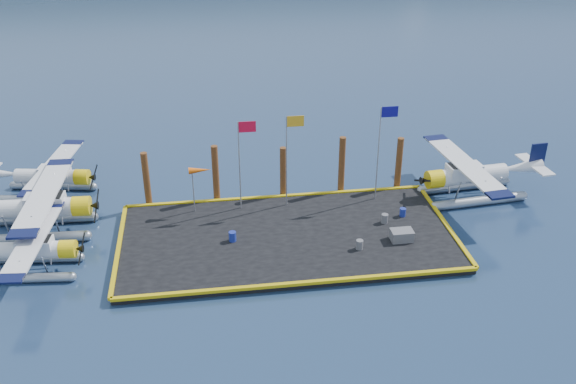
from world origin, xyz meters
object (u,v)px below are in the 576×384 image
at_px(drum_1, 360,245).
at_px(piling_0, 147,181).
at_px(seaplane_b, 40,211).
at_px(seaplane_a, 30,252).
at_px(flagpole_yellow, 290,147).
at_px(piling_4, 399,165).
at_px(crate, 402,235).
at_px(drum_0, 232,236).
at_px(drum_2, 385,219).
at_px(piling_3, 342,167).
at_px(seaplane_c, 50,179).
at_px(seaplane_d, 469,178).
at_px(piling_2, 283,174).
at_px(piling_1, 216,175).
at_px(drum_4, 403,212).
at_px(windsock, 200,171).
at_px(flagpole_red, 242,152).
at_px(flagpole_blue, 382,139).

distance_m(drum_1, piling_0, 14.62).
bearing_deg(seaplane_b, seaplane_a, 6.24).
relative_size(seaplane_a, flagpole_yellow, 1.36).
bearing_deg(piling_4, crate, -104.60).
distance_m(seaplane_b, drum_0, 12.03).
bearing_deg(drum_2, drum_0, -175.23).
bearing_deg(piling_3, seaplane_c, 172.53).
distance_m(seaplane_c, drum_1, 21.60).
relative_size(seaplane_d, drum_1, 17.12).
relative_size(piling_2, piling_3, 0.88).
xyz_separation_m(drum_1, drum_2, (2.29, 2.74, 0.00)).
height_order(seaplane_a, drum_0, seaplane_a).
distance_m(seaplane_d, piling_4, 4.73).
distance_m(seaplane_a, seaplane_c, 9.21).
bearing_deg(piling_2, piling_1, 180.00).
xyz_separation_m(drum_4, windsock, (-12.65, 2.54, 2.55)).
xyz_separation_m(seaplane_b, crate, (21.56, -4.63, -0.83)).
height_order(drum_4, flagpole_red, flagpole_red).
relative_size(flagpole_yellow, piling_0, 1.55).
bearing_deg(piling_2, piling_4, 0.00).
height_order(seaplane_a, drum_1, seaplane_a).
bearing_deg(flagpole_blue, drum_1, -114.74).
relative_size(seaplane_b, seaplane_c, 1.14).
relative_size(piling_1, piling_4, 1.05).
bearing_deg(piling_1, flagpole_yellow, -18.79).
xyz_separation_m(flagpole_yellow, piling_4, (7.80, 1.60, -2.51)).
bearing_deg(drum_2, piling_3, 110.15).
bearing_deg(flagpole_yellow, flagpole_blue, -0.00).
xyz_separation_m(seaplane_d, drum_4, (-5.29, -2.47, -0.87)).
height_order(seaplane_b, drum_4, seaplane_b).
height_order(crate, piling_2, piling_2).
bearing_deg(drum_4, piling_4, 78.02).
distance_m(drum_0, flagpole_red, 5.52).
bearing_deg(piling_3, drum_0, -144.47).
bearing_deg(flagpole_yellow, piling_3, 22.85).
relative_size(piling_2, piling_4, 0.95).
relative_size(drum_2, flagpole_blue, 0.09).
bearing_deg(crate, seaplane_c, 156.50).
height_order(drum_4, windsock, windsock).
distance_m(seaplane_d, flagpole_yellow, 12.56).
bearing_deg(windsock, flagpole_blue, -0.00).
distance_m(seaplane_b, seaplane_c, 4.86).
bearing_deg(flagpole_blue, flagpole_red, 180.00).
relative_size(seaplane_a, piling_4, 2.11).
relative_size(seaplane_b, drum_4, 18.38).
xyz_separation_m(windsock, piling_4, (13.53, 1.60, -1.23)).
bearing_deg(drum_0, flagpole_red, 75.57).
xyz_separation_m(seaplane_c, seaplane_d, (28.03, -4.24, 0.18)).
xyz_separation_m(seaplane_b, drum_2, (21.11, -2.50, -0.87)).
distance_m(seaplane_b, windsock, 9.99).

